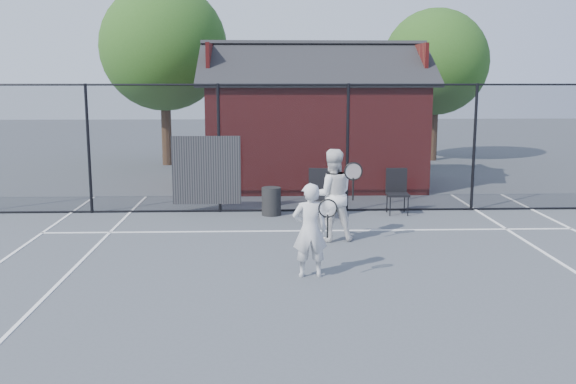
{
  "coord_description": "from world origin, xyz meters",
  "views": [
    {
      "loc": [
        -0.92,
        -9.88,
        3.11
      ],
      "look_at": [
        -0.52,
        1.44,
        1.1
      ],
      "focal_mm": 40.0,
      "sensor_mm": 36.0,
      "label": 1
    }
  ],
  "objects_px": {
    "player_back": "(332,195)",
    "chair_right": "(398,192)",
    "waste_bin": "(271,201)",
    "player_front": "(310,230)",
    "chair_left": "(319,195)",
    "clubhouse": "(313,130)"
  },
  "relations": [
    {
      "from": "chair_right",
      "to": "waste_bin",
      "type": "distance_m",
      "value": 2.93
    },
    {
      "from": "chair_right",
      "to": "waste_bin",
      "type": "bearing_deg",
      "value": -179.32
    },
    {
      "from": "clubhouse",
      "to": "player_front",
      "type": "xyz_separation_m",
      "value": [
        -0.73,
        -9.07,
        -0.85
      ]
    },
    {
      "from": "player_front",
      "to": "chair_right",
      "type": "xyz_separation_m",
      "value": [
        2.36,
        4.67,
        -0.24
      ]
    },
    {
      "from": "player_front",
      "to": "waste_bin",
      "type": "distance_m",
      "value": 4.73
    },
    {
      "from": "clubhouse",
      "to": "chair_left",
      "type": "xyz_separation_m",
      "value": [
        -0.23,
        -4.9,
        -1.06
      ]
    },
    {
      "from": "player_front",
      "to": "waste_bin",
      "type": "height_order",
      "value": "player_front"
    },
    {
      "from": "waste_bin",
      "to": "player_front",
      "type": "bearing_deg",
      "value": -83.11
    },
    {
      "from": "chair_right",
      "to": "player_front",
      "type": "bearing_deg",
      "value": -116.13
    },
    {
      "from": "clubhouse",
      "to": "waste_bin",
      "type": "bearing_deg",
      "value": -106.37
    },
    {
      "from": "player_front",
      "to": "chair_left",
      "type": "distance_m",
      "value": 4.21
    },
    {
      "from": "chair_left",
      "to": "chair_right",
      "type": "bearing_deg",
      "value": 26.24
    },
    {
      "from": "player_back",
      "to": "waste_bin",
      "type": "relative_size",
      "value": 2.76
    },
    {
      "from": "chair_left",
      "to": "waste_bin",
      "type": "xyz_separation_m",
      "value": [
        -1.06,
        0.5,
        -0.23
      ]
    },
    {
      "from": "player_back",
      "to": "chair_left",
      "type": "distance_m",
      "value": 1.9
    },
    {
      "from": "chair_right",
      "to": "player_back",
      "type": "bearing_deg",
      "value": -126.21
    },
    {
      "from": "chair_right",
      "to": "waste_bin",
      "type": "relative_size",
      "value": 1.59
    },
    {
      "from": "player_back",
      "to": "chair_right",
      "type": "bearing_deg",
      "value": 53.11
    },
    {
      "from": "player_front",
      "to": "player_back",
      "type": "relative_size",
      "value": 0.84
    },
    {
      "from": "player_back",
      "to": "chair_left",
      "type": "height_order",
      "value": "player_back"
    },
    {
      "from": "chair_left",
      "to": "chair_right",
      "type": "xyz_separation_m",
      "value": [
        1.86,
        0.5,
        -0.03
      ]
    },
    {
      "from": "chair_left",
      "to": "chair_right",
      "type": "distance_m",
      "value": 1.93
    }
  ]
}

